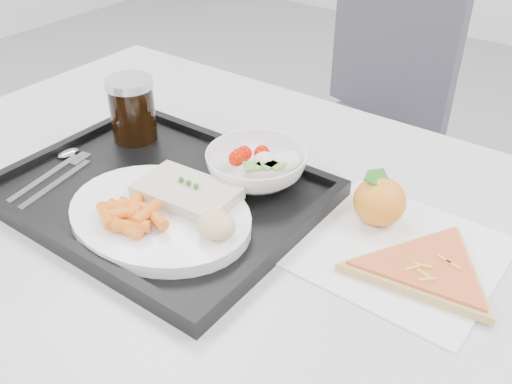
{
  "coord_description": "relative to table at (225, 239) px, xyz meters",
  "views": [
    {
      "loc": [
        0.45,
        -0.23,
        1.24
      ],
      "look_at": [
        0.04,
        0.33,
        0.77
      ],
      "focal_mm": 40.0,
      "sensor_mm": 36.0,
      "label": 1
    }
  ],
  "objects": [
    {
      "name": "table",
      "position": [
        0.0,
        0.0,
        0.0
      ],
      "size": [
        1.2,
        0.8,
        0.75
      ],
      "color": "#ACACAF",
      "rests_on": "ground"
    },
    {
      "name": "chair",
      "position": [
        -0.16,
        0.82,
        -0.15
      ],
      "size": [
        0.52,
        0.52,
        0.93
      ],
      "color": "#3F3E47",
      "rests_on": "ground"
    },
    {
      "name": "tray",
      "position": [
        -0.08,
        -0.05,
        0.08
      ],
      "size": [
        0.45,
        0.35,
        0.03
      ],
      "color": "black",
      "rests_on": "table"
    },
    {
      "name": "dinner_plate",
      "position": [
        -0.03,
        -0.1,
        0.09
      ],
      "size": [
        0.27,
        0.27,
        0.02
      ],
      "color": "white",
      "rests_on": "tray"
    },
    {
      "name": "fish_fillet",
      "position": [
        -0.02,
        -0.05,
        0.11
      ],
      "size": [
        0.15,
        0.09,
        0.03
      ],
      "color": "beige",
      "rests_on": "dinner_plate"
    },
    {
      "name": "bread_roll",
      "position": [
        0.07,
        -0.09,
        0.12
      ],
      "size": [
        0.06,
        0.05,
        0.03
      ],
      "color": "tan",
      "rests_on": "dinner_plate"
    },
    {
      "name": "salad_bowl",
      "position": [
        0.01,
        0.06,
        0.11
      ],
      "size": [
        0.15,
        0.15,
        0.05
      ],
      "color": "white",
      "rests_on": "tray"
    },
    {
      "name": "cola_glass",
      "position": [
        -0.23,
        0.05,
        0.14
      ],
      "size": [
        0.08,
        0.08,
        0.11
      ],
      "color": "black",
      "rests_on": "tray"
    },
    {
      "name": "cutlery",
      "position": [
        -0.25,
        -0.1,
        0.08
      ],
      "size": [
        0.09,
        0.17,
        0.01
      ],
      "color": "silver",
      "rests_on": "tray"
    },
    {
      "name": "napkin",
      "position": [
        0.26,
        0.05,
        0.07
      ],
      "size": [
        0.25,
        0.24,
        0.0
      ],
      "color": "white",
      "rests_on": "table"
    },
    {
      "name": "tangerine",
      "position": [
        0.2,
        0.09,
        0.1
      ],
      "size": [
        0.1,
        0.1,
        0.07
      ],
      "color": "orange",
      "rests_on": "napkin"
    },
    {
      "name": "pizza_slice",
      "position": [
        0.3,
        0.03,
        0.08
      ],
      "size": [
        0.32,
        0.32,
        0.02
      ],
      "color": "#E4A073",
      "rests_on": "napkin"
    },
    {
      "name": "carrot_pile",
      "position": [
        -0.04,
        -0.14,
        0.11
      ],
      "size": [
        0.11,
        0.08,
        0.03
      ],
      "color": "orange",
      "rests_on": "dinner_plate"
    },
    {
      "name": "salad_contents",
      "position": [
        0.03,
        0.07,
        0.12
      ],
      "size": [
        0.1,
        0.09,
        0.03
      ],
      "color": "#C51100",
      "rests_on": "salad_bowl"
    }
  ]
}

